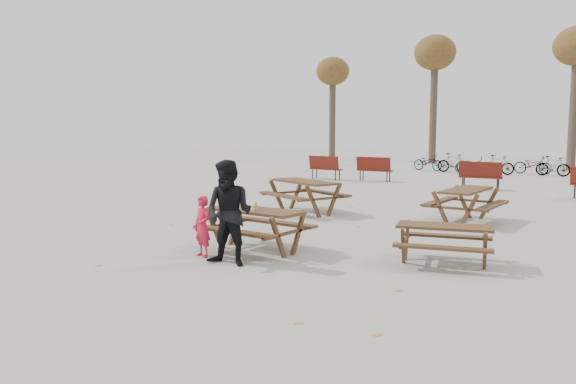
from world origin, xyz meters
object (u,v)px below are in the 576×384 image
Objects in this scene: soda_bottle at (256,206)px; picnic_table_far at (466,206)px; child at (202,226)px; picnic_table_north at (304,197)px; main_picnic_table at (256,219)px; adult at (229,213)px; food_tray at (251,209)px; picnic_table_east at (444,245)px.

soda_bottle reaches higher than picnic_table_far.
child is 5.42m from picnic_table_north.
child is at bearing -55.26° from picnic_table_north.
adult is (0.34, -1.08, 0.29)m from main_picnic_table.
soda_bottle is 4.81m from picnic_table_north.
food_tray is 3.44m from picnic_table_east.
child is (-0.51, -0.85, -0.31)m from soda_bottle.
soda_bottle is 0.16× the size of child.
soda_bottle is at bearing -50.38° from main_picnic_table.
adult is (0.28, -1.01, 0.03)m from soda_bottle.
soda_bottle is 0.09× the size of picnic_table_north.
picnic_table_north is (-1.96, 4.38, -0.42)m from soda_bottle.
picnic_table_east is at bearing -13.25° from picnic_table_north.
main_picnic_table is 1.02m from child.
child is 4.15m from picnic_table_east.
food_tray is 0.17× the size of child.
picnic_table_north is at bearing 113.14° from food_tray.
picnic_table_north is (-1.45, 5.22, -0.11)m from child.
picnic_table_north reaches higher than food_tray.
picnic_table_east is (3.20, 1.17, -0.46)m from food_tray.
picnic_table_far is at bearing 68.57° from main_picnic_table.
picnic_table_east is 0.77× the size of picnic_table_north.
main_picnic_table is 0.23m from food_tray.
child is 6.71m from picnic_table_far.
adult is 0.87× the size of picnic_table_north.
child is (-0.43, -0.82, -0.25)m from food_tray.
food_tray is 4.81m from picnic_table_north.
main_picnic_table is at bearing 157.46° from picnic_table_far.
picnic_table_east is at bearing 25.22° from adult.
child is at bearing 156.71° from picnic_table_far.
main_picnic_table is 10.00× the size of food_tray.
food_tray is 0.96m from child.
adult reaches higher than child.
food_tray is at bearing -177.79° from picnic_table_east.
child is 0.70× the size of picnic_table_east.
main_picnic_table is 1.17× the size of picnic_table_east.
food_tray is 1.06× the size of soda_bottle.
child is at bearing -118.05° from food_tray.
soda_bottle is 0.09× the size of picnic_table_far.
picnic_table_east is 4.37m from picnic_table_far.
picnic_table_east is at bearing 39.68° from child.
main_picnic_table is 1.17m from adult.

